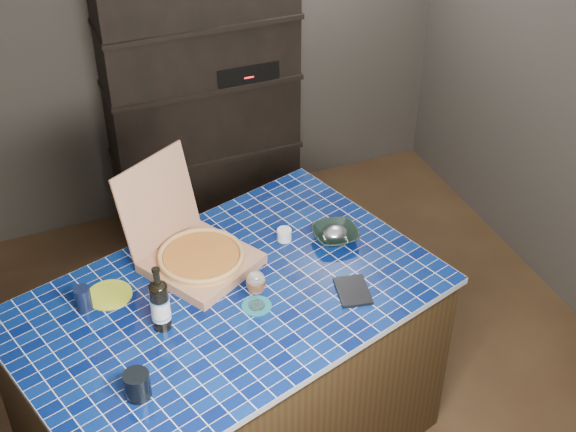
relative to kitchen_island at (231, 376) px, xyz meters
name	(u,v)px	position (x,y,z in m)	size (l,w,h in m)	color
room	(292,178)	(0.47, 0.41, 0.75)	(3.50, 3.50, 3.50)	brown
shelving_unit	(203,99)	(0.48, 1.94, 0.40)	(1.20, 0.41, 1.80)	black
kitchen_island	(231,376)	(0.00, 0.00, 0.00)	(2.09, 1.65, 1.00)	#412F19
pizza_box	(197,253)	(-0.05, 0.26, 0.56)	(0.62, 0.66, 0.46)	#AE7959
mead_bottle	(160,304)	(-0.30, -0.07, 0.62)	(0.08, 0.08, 0.31)	black
teal_trivet	(257,306)	(0.10, -0.10, 0.50)	(0.13, 0.13, 0.01)	#176C79
wine_glass	(256,283)	(0.10, -0.10, 0.63)	(0.08, 0.08, 0.19)	white
tumbler	(137,385)	(-0.48, -0.40, 0.55)	(0.10, 0.10, 0.11)	black
dvd_case	(353,291)	(0.52, -0.17, 0.51)	(0.14, 0.19, 0.02)	black
bowl	(335,235)	(0.61, 0.20, 0.53)	(0.21, 0.21, 0.05)	black
foil_contents	(335,232)	(0.61, 0.20, 0.54)	(0.12, 0.10, 0.06)	silver
white_jar	(284,235)	(0.38, 0.28, 0.53)	(0.07, 0.07, 0.06)	silver
navy_cup	(83,298)	(-0.58, 0.16, 0.55)	(0.07, 0.07, 0.11)	black
green_trivet	(109,295)	(-0.47, 0.20, 0.50)	(0.20, 0.20, 0.01)	gold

